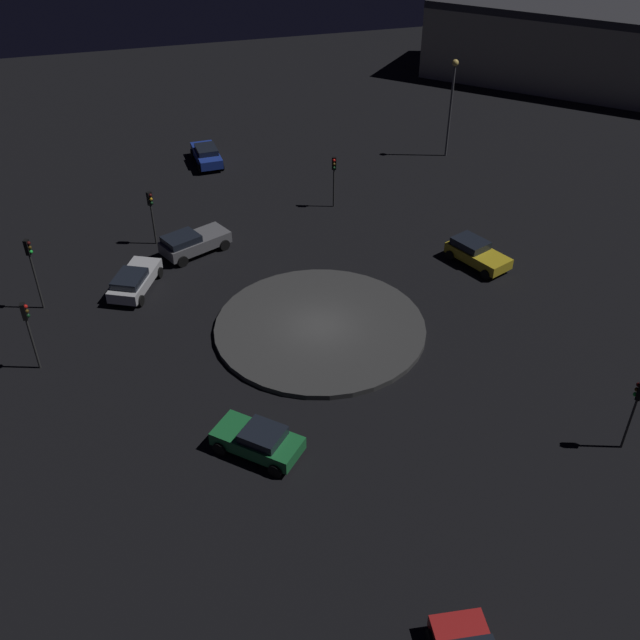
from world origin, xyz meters
name	(u,v)px	position (x,y,z in m)	size (l,w,h in m)	color
ground_plane	(320,330)	(0.00, 0.00, 0.00)	(117.24, 117.24, 0.00)	black
roundabout_island	(320,327)	(0.00, 0.00, 0.15)	(11.58, 11.58, 0.30)	#383838
car_grey	(193,242)	(-5.52, 10.14, 0.82)	(4.74, 3.51, 1.52)	slate
car_silver	(134,280)	(-9.44, 6.72, 0.74)	(3.48, 4.63, 1.39)	silver
car_blue	(207,154)	(-2.55, 23.83, 0.77)	(2.16, 4.50, 1.44)	#1E38A5
car_yellow	(476,253)	(11.28, 4.05, 0.75)	(3.21, 4.43, 1.43)	gold
car_green	(258,440)	(-5.13, -8.07, 0.73)	(4.11, 4.01, 1.40)	#1E7238
traffic_light_northwest	(151,207)	(-7.71, 12.03, 2.65)	(0.37, 0.40, 3.70)	#2D2D2D
traffic_light_southeast	(636,402)	(10.61, -12.24, 2.73)	(0.38, 0.39, 3.82)	#2D2D2D
traffic_light_north	(334,172)	(4.98, 13.90, 2.68)	(0.36, 0.39, 3.75)	#2D2D2D
traffic_light_northwest_near	(31,261)	(-14.65, 6.37, 3.15)	(0.39, 0.36, 4.44)	#2D2D2D
traffic_light_west	(28,323)	(-14.70, 0.80, 2.84)	(0.36, 0.31, 3.98)	#2D2D2D
streetlamp_northeast	(452,95)	(16.40, 20.10, 4.99)	(0.51, 0.51, 7.69)	#4C4C51
store_building	(577,45)	(36.11, 33.54, 3.76)	(28.17, 27.70, 7.53)	#ADA893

